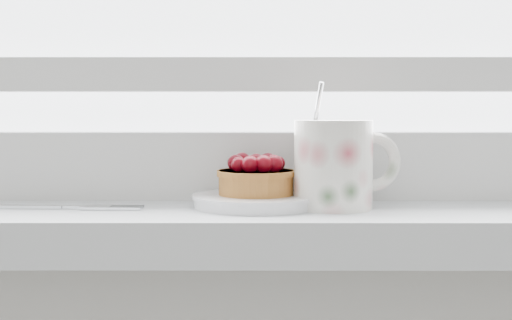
{
  "coord_description": "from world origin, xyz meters",
  "views": [
    {
      "loc": [
        0.01,
        1.22,
        1.03
      ],
      "look_at": [
        0.01,
        1.88,
        0.99
      ],
      "focal_mm": 50.0,
      "sensor_mm": 36.0,
      "label": 1
    }
  ],
  "objects_px": {
    "raspberry_tart": "(256,177)",
    "floral_mug": "(336,162)",
    "saucer": "(256,201)",
    "fork": "(47,207)"
  },
  "relations": [
    {
      "from": "raspberry_tart",
      "to": "saucer",
      "type": "bearing_deg",
      "value": -57.49
    },
    {
      "from": "saucer",
      "to": "floral_mug",
      "type": "height_order",
      "value": "floral_mug"
    },
    {
      "from": "raspberry_tart",
      "to": "fork",
      "type": "height_order",
      "value": "raspberry_tart"
    },
    {
      "from": "floral_mug",
      "to": "saucer",
      "type": "bearing_deg",
      "value": 172.26
    },
    {
      "from": "saucer",
      "to": "raspberry_tart",
      "type": "bearing_deg",
      "value": 122.51
    },
    {
      "from": "saucer",
      "to": "floral_mug",
      "type": "xyz_separation_m",
      "value": [
        0.08,
        -0.01,
        0.04
      ]
    },
    {
      "from": "raspberry_tart",
      "to": "fork",
      "type": "bearing_deg",
      "value": -176.42
    },
    {
      "from": "raspberry_tart",
      "to": "floral_mug",
      "type": "distance_m",
      "value": 0.08
    },
    {
      "from": "floral_mug",
      "to": "fork",
      "type": "bearing_deg",
      "value": -179.57
    },
    {
      "from": "saucer",
      "to": "floral_mug",
      "type": "bearing_deg",
      "value": -7.74
    }
  ]
}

